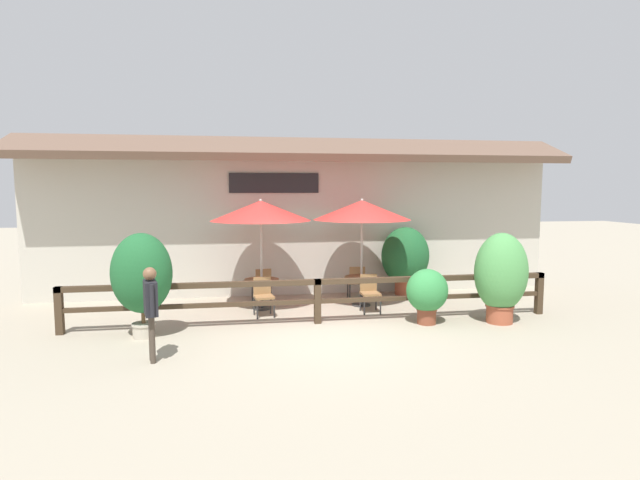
{
  "coord_description": "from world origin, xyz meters",
  "views": [
    {
      "loc": [
        -1.6,
        -9.21,
        2.87
      ],
      "look_at": [
        0.12,
        1.47,
        1.74
      ],
      "focal_mm": 28.0,
      "sensor_mm": 36.0,
      "label": 1
    }
  ],
  "objects_px": {
    "dining_table_middle": "(361,282)",
    "potted_plant_entrance_palm": "(501,275)",
    "dining_table_near": "(262,285)",
    "chair_near_wallside": "(262,283)",
    "potted_plant_corner_fern": "(427,293)",
    "chair_middle_wallside": "(356,281)",
    "patio_umbrella_near": "(261,211)",
    "patio_umbrella_middle": "(362,210)",
    "chair_middle_streetside": "(370,291)",
    "chair_near_streetside": "(263,294)",
    "potted_plant_tall_tropical": "(142,275)",
    "pedestrian": "(151,301)",
    "potted_plant_broad_leaf": "(405,257)"
  },
  "relations": [
    {
      "from": "dining_table_near",
      "to": "potted_plant_tall_tropical",
      "type": "height_order",
      "value": "potted_plant_tall_tropical"
    },
    {
      "from": "patio_umbrella_near",
      "to": "pedestrian",
      "type": "relative_size",
      "value": 1.65
    },
    {
      "from": "dining_table_middle",
      "to": "potted_plant_entrance_palm",
      "type": "bearing_deg",
      "value": -38.17
    },
    {
      "from": "chair_near_streetside",
      "to": "chair_near_wallside",
      "type": "bearing_deg",
      "value": 79.83
    },
    {
      "from": "chair_middle_streetside",
      "to": "potted_plant_broad_leaf",
      "type": "bearing_deg",
      "value": 50.18
    },
    {
      "from": "chair_near_streetside",
      "to": "chair_middle_wallside",
      "type": "xyz_separation_m",
      "value": [
        2.45,
        1.29,
        0.0
      ]
    },
    {
      "from": "patio_umbrella_near",
      "to": "potted_plant_tall_tropical",
      "type": "height_order",
      "value": "patio_umbrella_near"
    },
    {
      "from": "chair_near_wallside",
      "to": "chair_middle_streetside",
      "type": "height_order",
      "value": "same"
    },
    {
      "from": "dining_table_near",
      "to": "chair_near_wallside",
      "type": "height_order",
      "value": "chair_near_wallside"
    },
    {
      "from": "potted_plant_entrance_palm",
      "to": "chair_near_streetside",
      "type": "bearing_deg",
      "value": 164.52
    },
    {
      "from": "patio_umbrella_middle",
      "to": "potted_plant_entrance_palm",
      "type": "relative_size",
      "value": 1.35
    },
    {
      "from": "potted_plant_tall_tropical",
      "to": "chair_middle_streetside",
      "type": "bearing_deg",
      "value": 14.4
    },
    {
      "from": "potted_plant_tall_tropical",
      "to": "potted_plant_broad_leaf",
      "type": "height_order",
      "value": "potted_plant_tall_tropical"
    },
    {
      "from": "dining_table_near",
      "to": "chair_near_wallside",
      "type": "distance_m",
      "value": 0.67
    },
    {
      "from": "patio_umbrella_near",
      "to": "dining_table_near",
      "type": "distance_m",
      "value": 1.77
    },
    {
      "from": "dining_table_near",
      "to": "chair_near_streetside",
      "type": "relative_size",
      "value": 0.95
    },
    {
      "from": "chair_middle_streetside",
      "to": "chair_near_wallside",
      "type": "bearing_deg",
      "value": 150.58
    },
    {
      "from": "potted_plant_tall_tropical",
      "to": "pedestrian",
      "type": "relative_size",
      "value": 1.28
    },
    {
      "from": "patio_umbrella_near",
      "to": "pedestrian",
      "type": "bearing_deg",
      "value": -120.04
    },
    {
      "from": "potted_plant_tall_tropical",
      "to": "potted_plant_corner_fern",
      "type": "bearing_deg",
      "value": 0.59
    },
    {
      "from": "dining_table_middle",
      "to": "chair_near_wallside",
      "type": "bearing_deg",
      "value": 163.67
    },
    {
      "from": "dining_table_middle",
      "to": "patio_umbrella_near",
      "type": "bearing_deg",
      "value": 179.17
    },
    {
      "from": "patio_umbrella_near",
      "to": "chair_middle_streetside",
      "type": "bearing_deg",
      "value": -15.88
    },
    {
      "from": "potted_plant_tall_tropical",
      "to": "potted_plant_corner_fern",
      "type": "xyz_separation_m",
      "value": [
        5.75,
        0.06,
        -0.55
      ]
    },
    {
      "from": "chair_middle_streetside",
      "to": "chair_middle_wallside",
      "type": "relative_size",
      "value": 1.0
    },
    {
      "from": "patio_umbrella_near",
      "to": "chair_middle_wallside",
      "type": "xyz_separation_m",
      "value": [
        2.46,
        0.63,
        -1.85
      ]
    },
    {
      "from": "chair_middle_wallside",
      "to": "dining_table_near",
      "type": "bearing_deg",
      "value": 18.59
    },
    {
      "from": "chair_middle_streetside",
      "to": "potted_plant_corner_fern",
      "type": "distance_m",
      "value": 1.51
    },
    {
      "from": "potted_plant_corner_fern",
      "to": "chair_middle_wallside",
      "type": "bearing_deg",
      "value": 110.47
    },
    {
      "from": "dining_table_middle",
      "to": "potted_plant_entrance_palm",
      "type": "xyz_separation_m",
      "value": [
        2.55,
        -2.0,
        0.47
      ]
    },
    {
      "from": "patio_umbrella_middle",
      "to": "chair_middle_streetside",
      "type": "relative_size",
      "value": 3.0
    },
    {
      "from": "chair_near_streetside",
      "to": "patio_umbrella_middle",
      "type": "relative_size",
      "value": 0.33
    },
    {
      "from": "dining_table_near",
      "to": "potted_plant_entrance_palm",
      "type": "bearing_deg",
      "value": -22.28
    },
    {
      "from": "dining_table_near",
      "to": "potted_plant_corner_fern",
      "type": "height_order",
      "value": "potted_plant_corner_fern"
    },
    {
      "from": "chair_near_streetside",
      "to": "potted_plant_tall_tropical",
      "type": "height_order",
      "value": "potted_plant_tall_tropical"
    },
    {
      "from": "patio_umbrella_near",
      "to": "potted_plant_tall_tropical",
      "type": "bearing_deg",
      "value": -140.56
    },
    {
      "from": "patio_umbrella_near",
      "to": "pedestrian",
      "type": "xyz_separation_m",
      "value": [
        -1.95,
        -3.38,
        -1.32
      ]
    },
    {
      "from": "potted_plant_tall_tropical",
      "to": "chair_near_streetside",
      "type": "bearing_deg",
      "value": 28.34
    },
    {
      "from": "potted_plant_broad_leaf",
      "to": "pedestrian",
      "type": "xyz_separation_m",
      "value": [
        -5.85,
        -4.4,
        0.01
      ]
    },
    {
      "from": "potted_plant_entrance_palm",
      "to": "dining_table_near",
      "type": "bearing_deg",
      "value": 157.72
    },
    {
      "from": "chair_middle_wallside",
      "to": "potted_plant_broad_leaf",
      "type": "bearing_deg",
      "value": -160.32
    },
    {
      "from": "patio_umbrella_middle",
      "to": "dining_table_middle",
      "type": "bearing_deg",
      "value": 0.0
    },
    {
      "from": "potted_plant_corner_fern",
      "to": "patio_umbrella_near",
      "type": "bearing_deg",
      "value": 151.08
    },
    {
      "from": "potted_plant_broad_leaf",
      "to": "potted_plant_corner_fern",
      "type": "bearing_deg",
      "value": -99.8
    },
    {
      "from": "dining_table_middle",
      "to": "potted_plant_corner_fern",
      "type": "relative_size",
      "value": 0.7
    },
    {
      "from": "patio_umbrella_middle",
      "to": "potted_plant_broad_leaf",
      "type": "bearing_deg",
      "value": 35.78
    },
    {
      "from": "potted_plant_corner_fern",
      "to": "chair_near_streetside",
      "type": "bearing_deg",
      "value": 160.3
    },
    {
      "from": "patio_umbrella_near",
      "to": "patio_umbrella_middle",
      "type": "bearing_deg",
      "value": -0.83
    },
    {
      "from": "patio_umbrella_near",
      "to": "chair_middle_streetside",
      "type": "xyz_separation_m",
      "value": [
        2.46,
        -0.7,
        -1.85
      ]
    },
    {
      "from": "dining_table_near",
      "to": "potted_plant_tall_tropical",
      "type": "relative_size",
      "value": 0.41
    }
  ]
}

